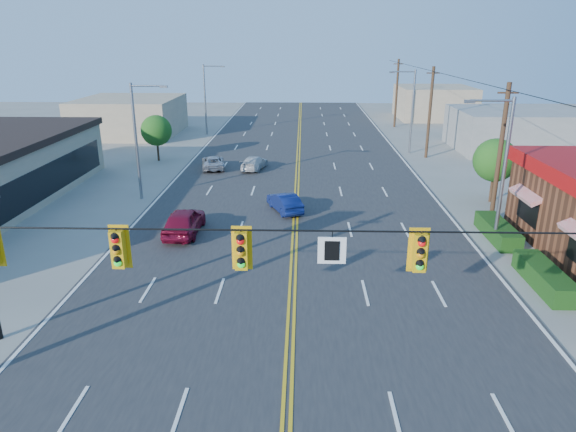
{
  "coord_description": "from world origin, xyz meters",
  "views": [
    {
      "loc": [
        0.4,
        -12.51,
        10.73
      ],
      "look_at": [
        -0.31,
        12.14,
        2.2
      ],
      "focal_mm": 32.0,
      "sensor_mm": 36.0,
      "label": 1
    }
  ],
  "objects_px": {
    "car_silver": "(213,163)",
    "signal_span": "(282,269)",
    "car_blue": "(285,203)",
    "car_magenta": "(184,222)",
    "car_white": "(254,163)"
  },
  "relations": [
    {
      "from": "signal_span",
      "to": "car_silver",
      "type": "distance_m",
      "value": 31.87
    },
    {
      "from": "car_magenta",
      "to": "car_blue",
      "type": "relative_size",
      "value": 1.21
    },
    {
      "from": "car_blue",
      "to": "car_magenta",
      "type": "bearing_deg",
      "value": 14.62
    },
    {
      "from": "car_magenta",
      "to": "car_white",
      "type": "xyz_separation_m",
      "value": [
        2.61,
        15.63,
        -0.2
      ]
    },
    {
      "from": "signal_span",
      "to": "car_magenta",
      "type": "height_order",
      "value": "signal_span"
    },
    {
      "from": "signal_span",
      "to": "car_magenta",
      "type": "xyz_separation_m",
      "value": [
        -6.25,
        15.04,
        -4.12
      ]
    },
    {
      "from": "car_magenta",
      "to": "car_white",
      "type": "height_order",
      "value": "car_magenta"
    },
    {
      "from": "car_magenta",
      "to": "car_white",
      "type": "distance_m",
      "value": 15.84
    },
    {
      "from": "car_silver",
      "to": "signal_span",
      "type": "bearing_deg",
      "value": 92.37
    },
    {
      "from": "car_blue",
      "to": "car_white",
      "type": "height_order",
      "value": "car_blue"
    },
    {
      "from": "signal_span",
      "to": "car_silver",
      "type": "bearing_deg",
      "value": 103.21
    },
    {
      "from": "signal_span",
      "to": "car_blue",
      "type": "bearing_deg",
      "value": 91.82
    },
    {
      "from": "signal_span",
      "to": "car_magenta",
      "type": "relative_size",
      "value": 5.43
    },
    {
      "from": "signal_span",
      "to": "car_blue",
      "type": "xyz_separation_m",
      "value": [
        -0.61,
        19.33,
        -4.28
      ]
    },
    {
      "from": "car_white",
      "to": "car_silver",
      "type": "relative_size",
      "value": 0.98
    }
  ]
}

